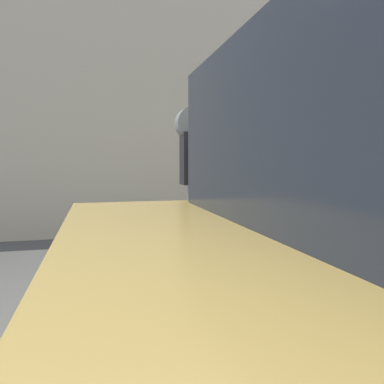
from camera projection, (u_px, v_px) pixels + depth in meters
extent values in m
cube|color=#ADAAA3|center=(144.00, 282.00, 3.62)|extent=(24.00, 2.80, 0.12)
cube|color=beige|center=(120.00, 65.00, 6.09)|extent=(24.00, 0.30, 5.58)
cylinder|color=slate|center=(192.00, 249.00, 2.71)|extent=(0.06, 0.06, 0.94)
cube|color=black|center=(192.00, 159.00, 2.66)|extent=(0.15, 0.14, 0.37)
cube|color=gray|center=(195.00, 155.00, 2.59)|extent=(0.08, 0.01, 0.13)
cylinder|color=slate|center=(192.00, 123.00, 2.64)|extent=(0.23, 0.11, 0.23)
cylinder|color=black|center=(234.00, 325.00, 2.12)|extent=(0.60, 0.22, 0.60)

